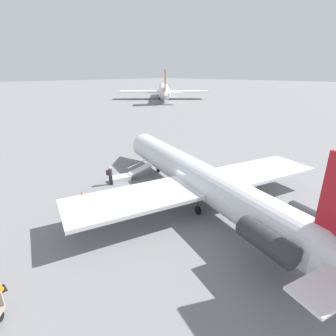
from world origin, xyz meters
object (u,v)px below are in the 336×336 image
airplane_main (202,180)px  boarding_stairs (125,177)px  passenger (110,174)px  airplane_far_right (164,90)px

airplane_main → boarding_stairs: airplane_main is taller
boarding_stairs → passenger: bearing=-166.8°
airplane_far_right → passenger: size_ratio=20.50×
boarding_stairs → airplane_main: bearing=-62.4°
airplane_main → passenger: bearing=37.2°
airplane_main → airplane_far_right: bearing=-25.0°
boarding_stairs → airplane_far_right: bearing=60.3°
airplane_far_right → boarding_stairs: airplane_far_right is taller
airplane_main → airplane_far_right: (61.78, -58.48, 1.08)m
passenger → boarding_stairs: bearing=13.2°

